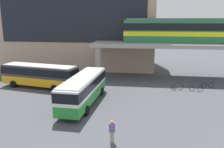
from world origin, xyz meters
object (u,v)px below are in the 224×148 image
(train, at_px, (191,30))
(pedestrian_waiting_near_stop, at_px, (112,132))
(bus_secondary, at_px, (39,74))
(bicycle_blue, at_px, (208,85))
(bicycle_black, at_px, (196,89))
(bicycle_green, at_px, (177,87))
(bus_main, at_px, (84,87))
(station_building, at_px, (81,17))

(train, distance_m, pedestrian_waiting_near_stop, 25.24)
(bus_secondary, height_order, bicycle_blue, bus_secondary)
(bus_secondary, distance_m, pedestrian_waiting_near_stop, 18.36)
(train, bearing_deg, bicycle_black, -90.88)
(bicycle_green, relative_size, bicycle_black, 0.94)
(bicycle_green, distance_m, pedestrian_waiting_near_stop, 16.72)
(pedestrian_waiting_near_stop, bearing_deg, bus_secondary, 131.96)
(train, relative_size, bus_secondary, 1.86)
(train, bearing_deg, bicycle_blue, -71.54)
(bus_main, height_order, bicycle_green, bus_main)
(train, xyz_separation_m, pedestrian_waiting_near_stop, (-9.28, -22.45, -6.85))
(train, relative_size, bicycle_green, 12.56)
(bicycle_blue, distance_m, pedestrian_waiting_near_stop, 20.26)
(train, relative_size, bicycle_blue, 12.23)
(train, height_order, bicycle_blue, train)
(station_building, height_order, bus_main, station_building)
(bicycle_blue, bearing_deg, bicycle_black, -134.61)
(bicycle_black, bearing_deg, bicycle_green, 171.93)
(bicycle_green, xyz_separation_m, pedestrian_waiting_near_stop, (-6.79, -15.27, 0.51))
(bicycle_green, bearing_deg, station_building, 138.63)
(bicycle_black, bearing_deg, train, 89.12)
(bus_main, relative_size, pedestrian_waiting_near_stop, 6.07)
(station_building, xyz_separation_m, pedestrian_waiting_near_stop, (10.94, -30.89, -9.08))
(bicycle_blue, bearing_deg, bus_secondary, -171.98)
(train, bearing_deg, bicycle_green, -109.15)
(station_building, distance_m, bus_secondary, 19.06)
(bicycle_black, height_order, pedestrian_waiting_near_stop, pedestrian_waiting_near_stop)
(bus_main, xyz_separation_m, bicycle_blue, (15.51, 8.86, -1.63))
(train, bearing_deg, station_building, 157.35)
(pedestrian_waiting_near_stop, bearing_deg, train, 67.53)
(bicycle_green, height_order, pedestrian_waiting_near_stop, pedestrian_waiting_near_stop)
(bus_main, xyz_separation_m, pedestrian_waiting_near_stop, (4.38, -8.07, -1.12))
(bus_secondary, relative_size, pedestrian_waiting_near_stop, 6.17)
(train, xyz_separation_m, bicycle_blue, (1.84, -5.53, -7.36))
(bicycle_green, relative_size, bicycle_blue, 0.97)
(bus_secondary, height_order, pedestrian_waiting_near_stop, bus_secondary)
(bicycle_green, height_order, bicycle_black, same)
(bicycle_green, bearing_deg, bicycle_black, -8.07)
(bicycle_green, distance_m, bicycle_blue, 4.64)
(bus_main, height_order, bicycle_black, bus_main)
(bus_main, xyz_separation_m, bicycle_black, (13.55, 6.87, -1.63))
(bicycle_green, xyz_separation_m, bicycle_black, (2.38, -0.34, 0.00))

